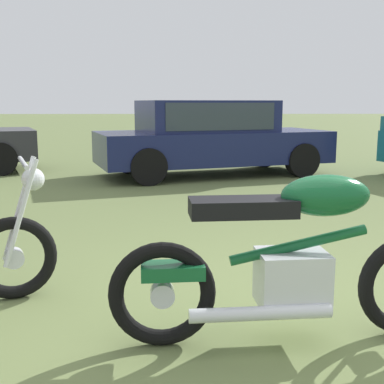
% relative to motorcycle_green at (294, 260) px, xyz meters
% --- Properties ---
extents(ground_plane, '(120.00, 120.00, 0.00)m').
position_rel_motorcycle_green_xyz_m(ground_plane, '(0.04, 0.39, -0.49)').
color(ground_plane, olive).
extents(motorcycle_green, '(2.10, 0.64, 1.02)m').
position_rel_motorcycle_green_xyz_m(motorcycle_green, '(0.00, 0.00, 0.00)').
color(motorcycle_green, black).
rests_on(motorcycle_green, ground).
extents(car_navy, '(4.71, 2.99, 1.43)m').
position_rel_motorcycle_green_xyz_m(car_navy, '(-0.09, 6.93, 0.31)').
color(car_navy, '#161E4C').
rests_on(car_navy, ground).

